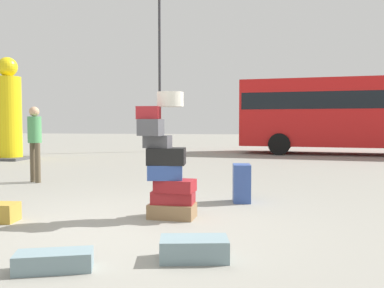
{
  "coord_description": "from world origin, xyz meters",
  "views": [
    {
      "loc": [
        1.58,
        -5.11,
        1.37
      ],
      "look_at": [
        0.45,
        2.39,
        0.95
      ],
      "focal_mm": 37.95,
      "sensor_mm": 36.0,
      "label": 1
    }
  ],
  "objects": [
    {
      "name": "ground_plane",
      "position": [
        0.0,
        0.0,
        0.0
      ],
      "size": [
        80.0,
        80.0,
        0.0
      ],
      "primitive_type": "plane",
      "color": "gray"
    },
    {
      "name": "suitcase_tower",
      "position": [
        0.39,
        0.48,
        0.71
      ],
      "size": [
        0.79,
        0.59,
        1.79
      ],
      "color": "olive",
      "rests_on": "ground"
    },
    {
      "name": "suitcase_slate_right_side",
      "position": [
        1.01,
        -1.19,
        0.11
      ],
      "size": [
        0.73,
        0.48,
        0.22
      ],
      "primitive_type": "cube",
      "rotation": [
        0.0,
        0.0,
        0.18
      ],
      "color": "gray",
      "rests_on": "ground"
    },
    {
      "name": "suitcase_slate_behind_tower",
      "position": [
        -0.22,
        -1.67,
        0.09
      ],
      "size": [
        0.75,
        0.48,
        0.18
      ],
      "primitive_type": "cube",
      "rotation": [
        0.0,
        0.0,
        0.31
      ],
      "color": "gray",
      "rests_on": "ground"
    },
    {
      "name": "suitcase_navy_left_side",
      "position": [
        1.39,
        1.81,
        0.32
      ],
      "size": [
        0.33,
        0.41,
        0.65
      ],
      "primitive_type": "cube",
      "rotation": [
        0.0,
        0.0,
        0.1
      ],
      "color": "#334F99",
      "rests_on": "ground"
    },
    {
      "name": "person_bearded_onlooker",
      "position": [
        -3.29,
        3.4,
        1.03
      ],
      "size": [
        0.31,
        0.3,
        1.71
      ],
      "rotation": [
        0.0,
        0.0,
        -0.55
      ],
      "color": "brown",
      "rests_on": "ground"
    },
    {
      "name": "yellow_dummy_statue",
      "position": [
        -7.14,
        8.38,
        1.63
      ],
      "size": [
        1.25,
        1.25,
        3.68
      ],
      "color": "yellow",
      "rests_on": "ground"
    },
    {
      "name": "parked_bus",
      "position": [
        5.91,
        12.76,
        1.83
      ],
      "size": [
        9.84,
        3.74,
        3.15
      ],
      "rotation": [
        0.0,
        0.0,
        -0.13
      ],
      "color": "red",
      "rests_on": "ground"
    },
    {
      "name": "lamp_post",
      "position": [
        -2.68,
        13.19,
        4.62
      ],
      "size": [
        0.36,
        0.36,
        7.25
      ],
      "color": "#333338",
      "rests_on": "ground"
    }
  ]
}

